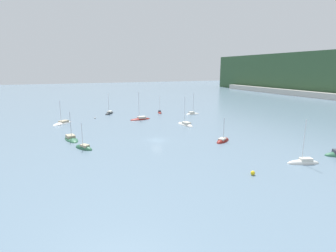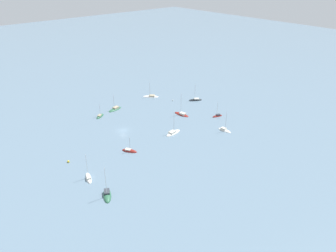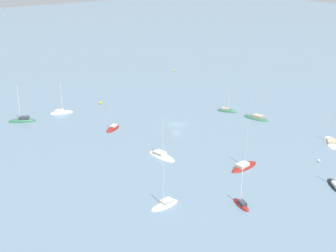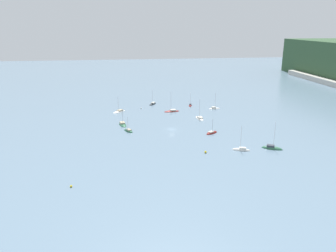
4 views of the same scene
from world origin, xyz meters
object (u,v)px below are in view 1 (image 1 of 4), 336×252
at_px(sailboat_8, 192,114).
at_px(sailboat_10, 140,119).
at_px(sailboat_0, 223,141).
at_px(mooring_buoy_2, 95,118).
at_px(sailboat_1, 160,113).
at_px(sailboat_4, 84,148).
at_px(mooring_buoy_1, 253,173).
at_px(sailboat_6, 109,114).
at_px(sailboat_7, 71,139).
at_px(sailboat_3, 185,125).
at_px(sailboat_2, 63,124).
at_px(sailboat_5, 303,163).

distance_m(sailboat_8, sailboat_10, 23.76).
height_order(sailboat_0, mooring_buoy_2, sailboat_0).
xyz_separation_m(sailboat_1, sailboat_4, (41.15, -35.45, -0.05)).
bearing_deg(sailboat_8, sailboat_10, -177.26).
bearing_deg(mooring_buoy_2, sailboat_0, 30.13).
distance_m(mooring_buoy_1, mooring_buoy_2, 69.09).
relative_size(sailboat_4, sailboat_6, 0.76).
bearing_deg(sailboat_7, sailboat_3, 85.05).
xyz_separation_m(sailboat_2, sailboat_4, (33.03, 3.90, -0.01)).
bearing_deg(sailboat_3, sailboat_5, 178.99).
distance_m(sailboat_8, mooring_buoy_1, 64.47).
xyz_separation_m(sailboat_3, sailboat_8, (-18.12, 12.44, 0.03)).
distance_m(sailboat_10, mooring_buoy_2, 17.52).
bearing_deg(mooring_buoy_1, sailboat_5, 92.89).
height_order(sailboat_3, sailboat_6, sailboat_3).
distance_m(sailboat_6, mooring_buoy_1, 76.76).
relative_size(sailboat_2, sailboat_5, 0.88).
height_order(sailboat_6, sailboat_8, sailboat_8).
bearing_deg(sailboat_4, sailboat_2, -24.85).
xyz_separation_m(sailboat_6, sailboat_7, (37.80, -17.31, 0.02)).
relative_size(sailboat_2, sailboat_4, 1.22).
height_order(sailboat_0, sailboat_3, sailboat_3).
relative_size(sailboat_1, sailboat_3, 0.76).
relative_size(sailboat_7, sailboat_10, 0.76).
bearing_deg(sailboat_7, sailboat_10, 115.84).
bearing_deg(sailboat_4, sailboat_1, -72.33).
bearing_deg(sailboat_0, sailboat_6, 77.85).
bearing_deg(sailboat_10, sailboat_5, 98.73).
relative_size(sailboat_4, sailboat_8, 0.76).
xyz_separation_m(sailboat_2, sailboat_10, (3.13, 27.18, 0.05)).
relative_size(sailboat_5, mooring_buoy_2, 15.60).
distance_m(sailboat_6, sailboat_7, 41.57).
distance_m(sailboat_7, sailboat_8, 54.31).
relative_size(sailboat_7, sailboat_8, 0.90).
bearing_deg(sailboat_10, sailboat_7, 31.17).
xyz_separation_m(sailboat_5, sailboat_8, (-60.44, 7.16, 0.02)).
bearing_deg(sailboat_10, sailboat_4, 44.92).
xyz_separation_m(sailboat_4, sailboat_7, (-9.65, -2.32, 0.05)).
bearing_deg(sailboat_7, sailboat_2, 171.36).
bearing_deg(sailboat_8, sailboat_3, -128.37).
relative_size(sailboat_7, mooring_buoy_2, 13.22).
height_order(sailboat_2, mooring_buoy_1, sailboat_2).
bearing_deg(sailboat_4, mooring_buoy_2, -43.16).
relative_size(sailboat_3, sailboat_10, 0.94).
height_order(sailboat_0, sailboat_4, sailboat_4).
relative_size(sailboat_0, sailboat_3, 0.68).
bearing_deg(mooring_buoy_2, sailboat_5, 25.86).
distance_m(sailboat_3, sailboat_7, 37.08).
height_order(sailboat_4, mooring_buoy_2, sailboat_4).
height_order(sailboat_7, sailboat_10, sailboat_10).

